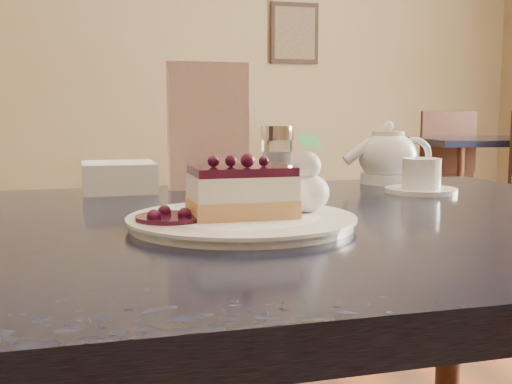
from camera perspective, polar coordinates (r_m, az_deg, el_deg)
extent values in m
cube|color=tan|center=(5.80, -14.33, 13.01)|extent=(8.00, 0.02, 3.00)
cube|color=black|center=(6.06, 3.45, 13.90)|extent=(0.45, 0.03, 0.55)
cube|color=black|center=(0.81, -2.17, -3.87)|extent=(1.22, 0.83, 0.04)
cylinder|color=black|center=(1.44, 16.68, -14.88)|extent=(0.05, 0.05, 0.71)
cylinder|color=white|center=(0.76, -1.29, -2.65)|extent=(0.26, 0.26, 0.01)
cube|color=tan|center=(0.76, -1.30, -1.38)|extent=(0.12, 0.09, 0.02)
cube|color=white|center=(0.76, -1.30, 0.50)|extent=(0.12, 0.09, 0.03)
cube|color=black|center=(0.75, -1.31, 1.94)|extent=(0.12, 0.08, 0.01)
ellipsoid|color=white|center=(0.79, 4.50, -0.08)|extent=(0.06, 0.06, 0.05)
cylinder|color=black|center=(0.74, -7.62, -2.31)|extent=(0.08, 0.08, 0.01)
cylinder|color=white|center=(1.11, 14.46, 0.14)|extent=(0.12, 0.12, 0.01)
cylinder|color=white|center=(1.11, 14.50, 1.63)|extent=(0.06, 0.06, 0.05)
ellipsoid|color=white|center=(1.24, 11.62, 2.90)|extent=(0.11, 0.11, 0.09)
cylinder|color=white|center=(1.24, 11.68, 5.35)|extent=(0.06, 0.06, 0.01)
cylinder|color=white|center=(1.21, 8.41, 2.87)|extent=(0.06, 0.02, 0.05)
cube|color=white|center=(1.13, -4.26, 5.85)|extent=(0.14, 0.03, 0.22)
cylinder|color=white|center=(1.16, 1.87, 2.57)|extent=(0.06, 0.06, 0.09)
cylinder|color=silver|center=(1.16, 1.88, 5.28)|extent=(0.06, 0.06, 0.03)
cube|color=white|center=(1.11, -12.10, 1.31)|extent=(0.12, 0.12, 0.05)
cube|color=black|center=(4.36, 20.19, 4.29)|extent=(1.04, 0.88, 0.04)
cylinder|color=black|center=(3.92, 17.61, -1.19)|extent=(0.04, 0.04, 0.68)
cylinder|color=black|center=(4.45, 13.44, -0.08)|extent=(0.04, 0.04, 0.68)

